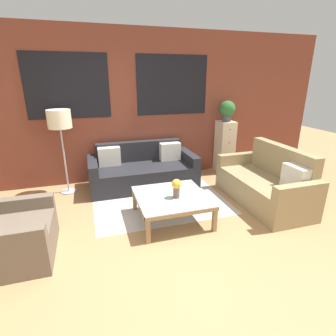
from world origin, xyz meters
name	(u,v)px	position (x,y,z in m)	size (l,w,h in m)	color
ground_plane	(159,246)	(0.00, 0.00, 0.00)	(16.00, 16.00, 0.00)	#AD7F51
wall_back_brick	(124,107)	(0.00, 2.44, 1.41)	(8.40, 0.09, 2.80)	brown
rug	(160,201)	(0.34, 1.18, 0.00)	(2.14, 1.58, 0.00)	#BCB7B2
couch_dark	(143,171)	(0.22, 1.95, 0.28)	(1.95, 0.88, 0.78)	#232328
settee_vintage	(266,184)	(1.98, 0.65, 0.31)	(0.80, 1.67, 0.92)	#99845B
armchair_corner	(11,236)	(-1.63, 0.29, 0.28)	(0.80, 0.92, 0.84)	#6B5B4C
coffee_table	(172,199)	(0.34, 0.55, 0.33)	(0.98, 0.98, 0.38)	silver
floor_lamp	(60,122)	(-1.12, 2.02, 1.24)	(0.38, 0.38, 1.45)	#B2B2B7
drawer_cabinet	(225,147)	(2.05, 2.18, 0.54)	(0.32, 0.38, 1.09)	beige
potted_plant	(227,110)	(2.05, 2.18, 1.32)	(0.32, 0.32, 0.41)	#47474C
flower_vase	(176,187)	(0.39, 0.48, 0.54)	(0.14, 0.14, 0.27)	brown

